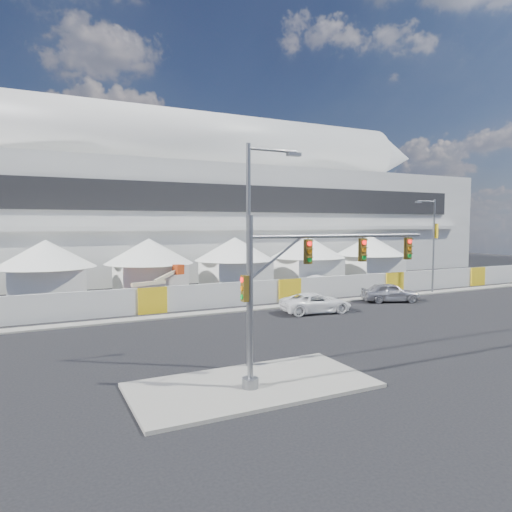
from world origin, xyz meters
name	(u,v)px	position (x,y,z in m)	size (l,w,h in m)	color
ground	(329,351)	(0.00, 0.00, 0.00)	(160.00, 160.00, 0.00)	black
median_island	(252,385)	(-6.00, -3.00, 0.07)	(10.00, 5.00, 0.15)	gray
far_curb	(424,293)	(20.00, 12.50, 0.06)	(80.00, 1.20, 0.12)	gray
stadium	(209,205)	(8.71, 41.50, 9.45)	(80.00, 24.80, 21.98)	silver
tent_row	(194,260)	(0.50, 24.00, 3.15)	(53.40, 8.40, 5.40)	white
hoarding_fence	(289,290)	(6.00, 14.50, 1.00)	(70.00, 0.25, 2.00)	silver
scaffold_tower	(431,229)	(46.00, 36.00, 6.00)	(4.40, 4.40, 12.00)	#595B60
sedan_silver	(390,292)	(13.82, 10.43, 0.84)	(4.91, 1.98, 1.67)	#AEAEB3
pickup_curb	(316,303)	(5.28, 9.20, 0.76)	(5.46, 2.52, 1.52)	white
lot_car_a	(323,282)	(13.06, 19.61, 0.71)	(4.33, 1.51, 1.43)	silver
lot_car_b	(447,275)	(30.05, 18.55, 0.70)	(4.13, 1.66, 1.41)	black
traffic_mast	(294,289)	(-4.25, -3.42, 4.05)	(9.37, 0.68, 6.97)	slate
streetlight_median	(254,240)	(-4.86, -0.80, 6.05)	(2.84, 0.29, 10.27)	gray
streetlight_curb	(432,239)	(20.91, 12.50, 5.31)	(2.71, 0.61, 9.15)	slate
boom_lift	(145,295)	(-5.63, 18.43, 0.84)	(6.40, 2.44, 3.14)	#BF3B12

